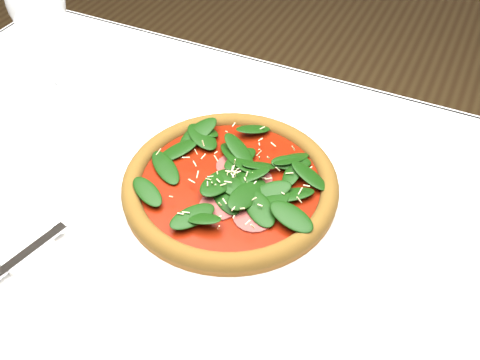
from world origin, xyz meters
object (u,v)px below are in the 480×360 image
at_px(pizza, 230,181).
at_px(napkin, 30,256).
at_px(plate, 230,191).
at_px(wine_glass, 36,4).

relative_size(pizza, napkin, 2.75).
xyz_separation_m(plate, napkin, (-0.18, -0.22, -0.00)).
height_order(plate, pizza, pizza).
xyz_separation_m(pizza, napkin, (-0.18, -0.22, -0.02)).
height_order(wine_glass, napkin, wine_glass).
bearing_deg(pizza, napkin, -130.37).
bearing_deg(plate, napkin, -130.37).
xyz_separation_m(wine_glass, napkin, (0.22, -0.33, -0.15)).
distance_m(plate, pizza, 0.02).
relative_size(plate, napkin, 2.57).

